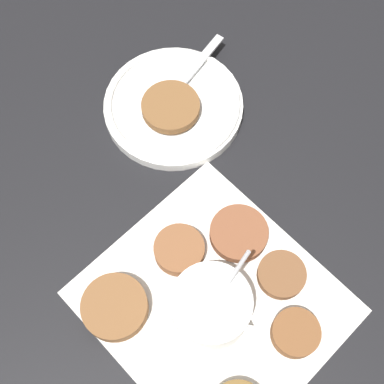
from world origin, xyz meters
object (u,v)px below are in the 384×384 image
object	(u,v)px
fritter_on_plate	(171,107)
fork	(178,87)
serving_plate	(173,105)
sauce_bowl	(211,308)

from	to	relation	value
fritter_on_plate	fork	world-z (taller)	fritter_on_plate
serving_plate	fritter_on_plate	distance (m)	0.02
serving_plate	fork	size ratio (longest dim) A/B	1.11
serving_plate	fritter_on_plate	xyz separation A→B (m)	(0.01, -0.01, 0.02)
fritter_on_plate	fork	xyz separation A→B (m)	(-0.01, 0.03, -0.00)
sauce_bowl	fritter_on_plate	size ratio (longest dim) A/B	1.37
serving_plate	fork	bearing A→B (deg)	109.26
serving_plate	fritter_on_plate	world-z (taller)	fritter_on_plate
sauce_bowl	serving_plate	xyz separation A→B (m)	(-0.21, 0.20, -0.02)
sauce_bowl	fritter_on_plate	bearing A→B (deg)	137.18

